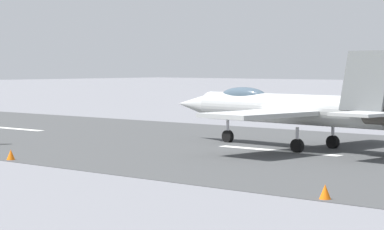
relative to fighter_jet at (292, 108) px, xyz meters
The scene contains 5 objects.
ground_plane 2.88m from the fighter_jet, 78.48° to the left, with size 400.00×400.00×0.00m, color slate.
runway_strip 2.87m from the fighter_jet, 79.10° to the left, with size 240.00×26.00×0.02m.
fighter_jet is the anchor object (origin of this frame).
marker_cone_near 18.13m from the fighter_jet, 128.11° to the left, with size 0.44×0.44×0.55m, color orange.
marker_cone_mid 16.07m from the fighter_jet, 62.76° to the left, with size 0.44×0.44×0.55m, color orange.
Camera 1 is at (-26.98, 37.37, 4.76)m, focal length 76.95 mm.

